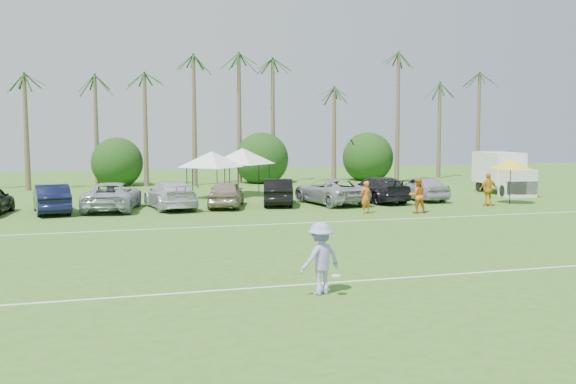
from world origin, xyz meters
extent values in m
plane|color=#37661E|center=(0.00, 0.00, 0.00)|extent=(120.00, 120.00, 0.00)
cube|color=white|center=(0.00, 2.00, 0.01)|extent=(80.00, 0.10, 0.01)
cube|color=white|center=(0.00, 14.00, 0.01)|extent=(80.00, 0.10, 0.01)
cone|color=brown|center=(-12.00, 38.00, 5.00)|extent=(0.44, 0.44, 10.00)
cone|color=brown|center=(-8.00, 38.00, 5.50)|extent=(0.44, 0.44, 11.00)
cone|color=brown|center=(-4.00, 38.00, 4.00)|extent=(0.44, 0.44, 8.00)
cone|color=brown|center=(0.00, 38.00, 4.50)|extent=(0.44, 0.44, 9.00)
cone|color=brown|center=(4.00, 38.00, 5.00)|extent=(0.44, 0.44, 10.00)
cone|color=brown|center=(8.00, 38.00, 5.50)|extent=(0.44, 0.44, 11.00)
cone|color=brown|center=(13.00, 38.00, 4.00)|extent=(0.44, 0.44, 8.00)
cone|color=brown|center=(18.00, 38.00, 4.50)|extent=(0.44, 0.44, 9.00)
cone|color=brown|center=(23.00, 38.00, 5.00)|extent=(0.44, 0.44, 10.00)
cone|color=brown|center=(27.00, 38.00, 5.50)|extent=(0.44, 0.44, 11.00)
cylinder|color=brown|center=(-6.00, 39.00, 0.70)|extent=(0.30, 0.30, 1.40)
sphere|color=#13380F|center=(-6.00, 39.00, 1.80)|extent=(4.00, 4.00, 4.00)
cylinder|color=brown|center=(6.00, 39.00, 0.70)|extent=(0.30, 0.30, 1.40)
sphere|color=#13380F|center=(6.00, 39.00, 1.80)|extent=(4.00, 4.00, 4.00)
cylinder|color=brown|center=(16.00, 39.00, 0.70)|extent=(0.30, 0.30, 1.40)
sphere|color=#13380F|center=(16.00, 39.00, 1.80)|extent=(4.00, 4.00, 4.00)
imported|color=orange|center=(6.61, 16.57, 0.89)|extent=(0.76, 0.64, 1.77)
imported|color=orange|center=(9.41, 15.94, 0.96)|extent=(1.05, 0.89, 1.93)
imported|color=orange|center=(14.95, 17.65, 0.99)|extent=(1.17, 0.50, 1.99)
cube|color=white|center=(20.40, 24.75, 1.82)|extent=(2.75, 4.35, 2.22)
cube|color=white|center=(20.02, 21.92, 0.93)|extent=(2.24, 1.86, 1.87)
cube|color=black|center=(19.93, 21.26, 0.67)|extent=(2.06, 0.54, 0.89)
cube|color=#E5590C|center=(21.51, 24.60, 1.42)|extent=(0.21, 1.41, 0.80)
cylinder|color=black|center=(19.17, 22.22, 0.40)|extent=(0.37, 0.83, 0.80)
cylinder|color=black|center=(20.93, 21.98, 0.40)|extent=(0.37, 0.83, 0.80)
cylinder|color=black|center=(19.66, 25.92, 0.40)|extent=(0.37, 0.83, 0.80)
cylinder|color=black|center=(21.42, 25.69, 0.40)|extent=(0.37, 0.83, 0.80)
cylinder|color=black|center=(-1.65, 25.00, 1.05)|extent=(0.06, 0.06, 2.09)
cylinder|color=black|center=(1.29, 25.00, 1.05)|extent=(0.06, 0.06, 2.09)
cylinder|color=black|center=(-1.65, 27.94, 1.05)|extent=(0.06, 0.06, 2.09)
cylinder|color=black|center=(1.29, 27.94, 1.05)|extent=(0.06, 0.06, 2.09)
pyramid|color=white|center=(-0.18, 26.47, 3.14)|extent=(4.52, 4.52, 1.05)
cylinder|color=black|center=(0.74, 26.77, 1.09)|extent=(0.06, 0.06, 2.18)
cylinder|color=black|center=(3.81, 26.77, 1.09)|extent=(0.06, 0.06, 2.18)
cylinder|color=black|center=(0.74, 29.84, 1.09)|extent=(0.06, 0.06, 2.18)
cylinder|color=black|center=(3.81, 29.84, 1.09)|extent=(0.06, 0.06, 2.18)
pyramid|color=white|center=(2.27, 28.31, 3.28)|extent=(4.72, 4.72, 1.09)
cylinder|color=black|center=(16.97, 18.41, 1.23)|extent=(0.05, 0.05, 2.45)
cone|color=yellow|center=(16.97, 18.41, 2.45)|extent=(2.45, 2.45, 0.56)
imported|color=#A29BDC|center=(-1.33, 0.87, 0.99)|extent=(1.46, 1.13, 1.99)
cylinder|color=white|center=(-1.00, 0.53, 0.56)|extent=(0.27, 0.27, 0.03)
imported|color=#111533|center=(-9.82, 21.43, 0.80)|extent=(2.40, 5.06, 1.60)
imported|color=#A6ACB6|center=(-6.60, 21.79, 0.80)|extent=(3.67, 6.15, 1.60)
imported|color=silver|center=(-3.37, 21.70, 0.80)|extent=(2.96, 5.76, 1.60)
imported|color=gray|center=(-0.15, 21.48, 0.80)|extent=(3.11, 5.04, 1.60)
imported|color=black|center=(3.07, 21.82, 0.80)|extent=(2.78, 5.12, 1.60)
imported|color=#9FA0A1|center=(6.29, 21.37, 0.80)|extent=(3.69, 6.16, 1.60)
imported|color=black|center=(9.52, 21.62, 0.80)|extent=(2.89, 5.74, 1.60)
imported|color=#ADACB7|center=(12.74, 21.73, 0.80)|extent=(1.91, 4.70, 1.60)
camera|label=1|loc=(-6.96, -15.55, 4.49)|focal=40.00mm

